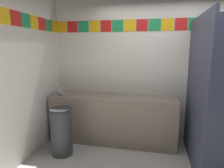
# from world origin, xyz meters

# --- Properties ---
(wall_back) EXTENTS (4.21, 0.09, 2.78)m
(wall_back) POSITION_xyz_m (-0.00, 1.44, 1.39)
(wall_back) COLOR silver
(wall_back) RESTS_ON ground_plane
(wall_side) EXTENTS (0.09, 2.81, 2.78)m
(wall_side) POSITION_xyz_m (-2.14, 0.00, 1.39)
(wall_side) COLOR silver
(wall_side) RESTS_ON ground_plane
(vanity_counter) EXTENTS (2.27, 0.56, 0.87)m
(vanity_counter) POSITION_xyz_m (-0.92, 1.12, 0.44)
(vanity_counter) COLOR gray
(vanity_counter) RESTS_ON ground_plane
(faucet_center) EXTENTS (0.04, 0.10, 0.14)m
(faucet_center) POSITION_xyz_m (-0.92, 1.21, 0.92)
(faucet_center) COLOR silver
(faucet_center) RESTS_ON vanity_counter
(soap_dispenser) EXTENTS (0.09, 0.09, 0.16)m
(soap_dispenser) POSITION_xyz_m (-1.85, 0.96, 0.95)
(soap_dispenser) COLOR gray
(soap_dispenser) RESTS_ON vanity_counter
(stall_divider) EXTENTS (0.92, 1.43, 2.17)m
(stall_divider) POSITION_xyz_m (0.57, 0.43, 1.08)
(stall_divider) COLOR #33384C
(stall_divider) RESTS_ON ground_plane
(trash_bin) EXTENTS (0.35, 0.35, 0.77)m
(trash_bin) POSITION_xyz_m (-1.63, 0.48, 0.39)
(trash_bin) COLOR #333338
(trash_bin) RESTS_ON ground_plane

